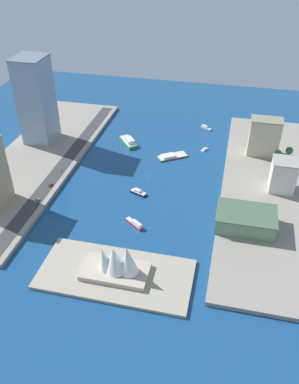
# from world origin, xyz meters

# --- Properties ---
(ground_plane) EXTENTS (440.00, 440.00, 0.00)m
(ground_plane) POSITION_xyz_m (0.00, 0.00, 0.00)
(ground_plane) COLOR navy
(quay_west) EXTENTS (70.00, 240.00, 2.96)m
(quay_west) POSITION_xyz_m (-95.50, 0.00, 1.48)
(quay_west) COLOR gray
(quay_west) RESTS_ON ground_plane
(quay_east) EXTENTS (70.00, 240.00, 2.96)m
(quay_east) POSITION_xyz_m (95.50, 0.00, 1.48)
(quay_east) COLOR gray
(quay_east) RESTS_ON ground_plane
(peninsula_point) EXTENTS (89.55, 42.13, 2.00)m
(peninsula_point) POSITION_xyz_m (-7.12, 109.75, 1.00)
(peninsula_point) COLOR #A89E89
(peninsula_point) RESTS_ON ground_plane
(road_strip) EXTENTS (10.91, 228.00, 0.15)m
(road_strip) POSITION_xyz_m (70.03, 0.00, 3.03)
(road_strip) COLOR #38383D
(road_strip) RESTS_ON quay_east
(tugboat_red) EXTENTS (15.12, 11.93, 3.85)m
(tugboat_red) POSITION_xyz_m (-6.54, 63.35, 1.52)
(tugboat_red) COLOR red
(tugboat_red) RESTS_ON ground_plane
(barge_flat_brown) EXTENTS (26.89, 22.60, 2.93)m
(barge_flat_brown) POSITION_xyz_m (-14.21, -31.98, 1.09)
(barge_flat_brown) COLOR brown
(barge_flat_brown) RESTS_ON ground_plane
(yacht_sleek_gray) EXTENTS (11.95, 9.12, 3.22)m
(yacht_sleek_gray) POSITION_xyz_m (-37.10, -93.74, 1.17)
(yacht_sleek_gray) COLOR #999EA3
(yacht_sleek_gray) RESTS_ON ground_plane
(ferry_green_doubledeck) EXTENTS (21.95, 24.68, 6.20)m
(ferry_green_doubledeck) POSITION_xyz_m (28.36, -47.50, 2.26)
(ferry_green_doubledeck) COLOR #2D8C4C
(ferry_green_doubledeck) RESTS_ON ground_plane
(patrol_launch_navy) EXTENTS (14.23, 8.75, 3.59)m
(patrol_launch_navy) POSITION_xyz_m (0.08, 27.24, 1.33)
(patrol_launch_navy) COLOR #1E284C
(patrol_launch_navy) RESTS_ON ground_plane
(sailboat_small_white) EXTENTS (6.50, 8.56, 9.64)m
(sailboat_small_white) POSITION_xyz_m (-40.79, -50.81, 0.82)
(sailboat_small_white) COLOR white
(sailboat_small_white) RESTS_ON ground_plane
(hotel_broad_white) EXTENTS (18.51, 17.69, 24.84)m
(hotel_broad_white) POSITION_xyz_m (-103.48, 1.11, 15.41)
(hotel_broad_white) COLOR silver
(hotel_broad_white) RESTS_ON quay_west
(terminal_long_green) EXTENTS (39.06, 26.78, 11.63)m
(terminal_long_green) POSITION_xyz_m (-78.89, 51.25, 8.80)
(terminal_long_green) COLOR slate
(terminal_long_green) RESTS_ON quay_west
(tower_tall_glass) EXTENTS (25.51, 29.00, 74.83)m
(tower_tall_glass) POSITION_xyz_m (106.21, -33.24, 40.40)
(tower_tall_glass) COLOR #8C9EB2
(tower_tall_glass) RESTS_ON quay_east
(office_block_beige) EXTENTS (26.10, 15.43, 32.18)m
(office_block_beige) POSITION_xyz_m (-89.70, -50.88, 19.08)
(office_block_beige) COLOR #C6B793
(office_block_beige) RESTS_ON quay_west
(pickup_red) EXTENTS (1.87, 4.60, 1.50)m
(pickup_red) POSITION_xyz_m (67.18, 36.19, 3.85)
(pickup_red) COLOR black
(pickup_red) RESTS_ON road_strip
(sedan_silver) EXTENTS (2.13, 4.51, 1.58)m
(sedan_silver) POSITION_xyz_m (68.17, 56.73, 3.88)
(sedan_silver) COLOR black
(sedan_silver) RESTS_ON road_strip
(traffic_light_waterfront) EXTENTS (0.36, 0.36, 6.50)m
(traffic_light_waterfront) POSITION_xyz_m (63.07, 21.75, 7.30)
(traffic_light_waterfront) COLOR black
(traffic_light_waterfront) RESTS_ON quay_east
(opera_landmark) EXTENTS (38.86, 20.80, 22.45)m
(opera_landmark) POSITION_xyz_m (-8.20, 109.75, 10.45)
(opera_landmark) COLOR #BCAD93
(opera_landmark) RESTS_ON peninsula_point
(park_tree_cluster) EXTENTS (15.36, 14.56, 9.64)m
(park_tree_cluster) POSITION_xyz_m (-107.91, -46.83, 9.22)
(park_tree_cluster) COLOR brown
(park_tree_cluster) RESTS_ON quay_west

